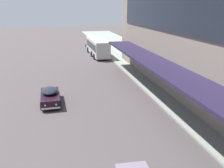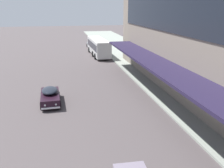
# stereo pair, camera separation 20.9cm
# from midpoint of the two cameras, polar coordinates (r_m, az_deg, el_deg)

# --- Properties ---
(transit_bus_kerbside_front) EXTENTS (2.94, 11.24, 3.07)m
(transit_bus_kerbside_front) POSITION_cam_midpoint_polar(r_m,az_deg,el_deg) (46.97, -3.00, 8.67)
(transit_bus_kerbside_front) COLOR silver
(transit_bus_kerbside_front) RESTS_ON ground
(sedan_lead_mid) EXTENTS (1.94, 4.41, 1.49)m
(sedan_lead_mid) POSITION_cam_midpoint_polar(r_m,az_deg,el_deg) (24.28, -13.71, -2.62)
(sedan_lead_mid) COLOR black
(sedan_lead_mid) RESTS_ON ground
(sedan_far_back) EXTENTS (2.05, 4.48, 1.60)m
(sedan_far_back) POSITION_cam_midpoint_polar(r_m,az_deg,el_deg) (56.42, -4.53, 9.10)
(sedan_far_back) COLOR gray
(sedan_far_back) RESTS_ON ground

